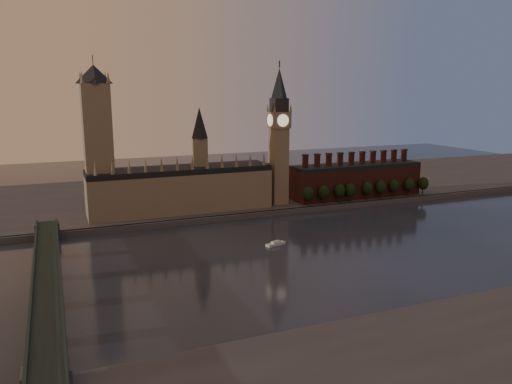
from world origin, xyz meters
TOP-DOWN VIEW (x-y plane):
  - ground at (0.00, 0.00)m, footprint 900.00×900.00m
  - north_bank at (0.00, 178.04)m, footprint 900.00×182.00m
  - palace_of_westminster at (-64.41, 114.91)m, footprint 130.00×30.30m
  - victoria_tower at (-120.00, 115.00)m, footprint 24.00×24.00m
  - big_ben at (10.00, 110.00)m, footprint 15.00×15.00m
  - chimney_block at (80.00, 110.00)m, footprint 110.00×25.00m
  - embankment_tree_0 at (27.48, 94.56)m, footprint 8.60×8.60m
  - embankment_tree_1 at (40.90, 94.67)m, footprint 8.60×8.60m
  - embankment_tree_2 at (55.12, 94.39)m, footprint 8.60×8.60m
  - embankment_tree_3 at (64.20, 93.84)m, footprint 8.60×8.60m
  - embankment_tree_4 at (80.86, 94.92)m, footprint 8.60×8.60m
  - embankment_tree_5 at (93.19, 94.23)m, footprint 8.60×8.60m
  - embankment_tree_6 at (106.74, 95.25)m, footprint 8.60×8.60m
  - embankment_tree_7 at (121.42, 94.33)m, footprint 8.60×8.60m
  - embankment_tree_8 at (136.01, 94.29)m, footprint 8.60×8.60m
  - westminster_bridge at (-155.00, -2.70)m, footprint 14.00×200.00m
  - river_boat at (-30.54, 25.68)m, footprint 13.15×6.83m

SIDE VIEW (x-z plane):
  - ground at x=0.00m, z-range 0.00..0.00m
  - river_boat at x=-30.54m, z-range -0.30..2.23m
  - north_bank at x=0.00m, z-range 0.00..4.00m
  - westminster_bridge at x=-155.00m, z-range 1.66..13.21m
  - embankment_tree_0 at x=27.48m, z-range 6.03..20.91m
  - embankment_tree_1 at x=40.90m, z-range 6.03..20.91m
  - embankment_tree_2 at x=55.12m, z-range 6.03..20.91m
  - embankment_tree_3 at x=64.20m, z-range 6.03..20.91m
  - embankment_tree_4 at x=80.86m, z-range 6.03..20.91m
  - embankment_tree_5 at x=93.19m, z-range 6.03..20.91m
  - embankment_tree_6 at x=106.74m, z-range 6.03..20.91m
  - embankment_tree_7 at x=121.42m, z-range 6.03..20.91m
  - embankment_tree_8 at x=136.01m, z-range 6.03..20.91m
  - chimney_block at x=80.00m, z-range -0.68..36.32m
  - palace_of_westminster at x=-64.41m, z-range -15.37..58.63m
  - big_ben at x=10.00m, z-range 3.33..110.33m
  - victoria_tower at x=-120.00m, z-range 5.09..113.09m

